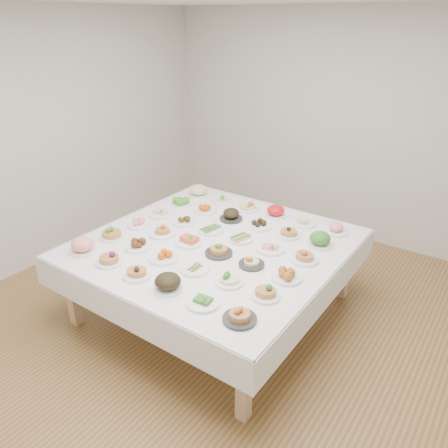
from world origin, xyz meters
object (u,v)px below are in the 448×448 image
Objects in this scene: dish_0 at (83,245)px; dish_18 at (161,212)px; display_table at (215,248)px; dish_35 at (336,228)px.

dish_18 is (0.01, 0.99, -0.04)m from dish_0.
dish_35 is at bearing 44.85° from display_table.
display_table is 8.58× the size of dish_0.
dish_18 is at bearing -157.91° from dish_35.
dish_35 reaches higher than dish_18.
dish_35 is (1.69, 1.67, -0.02)m from dish_0.
dish_0 is at bearing -90.82° from dish_18.
display_table is 1.19m from dish_0.
dish_35 reaches higher than display_table.
dish_35 is (1.67, 0.68, 0.02)m from dish_18.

